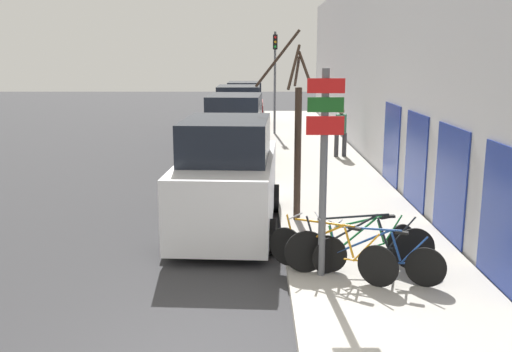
{
  "coord_description": "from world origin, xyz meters",
  "views": [
    {
      "loc": [
        0.48,
        -6.21,
        3.69
      ],
      "look_at": [
        0.52,
        4.53,
        1.38
      ],
      "focal_mm": 40.0,
      "sensor_mm": 36.0,
      "label": 1
    }
  ],
  "objects": [
    {
      "name": "traffic_light",
      "position": [
        1.32,
        19.52,
        3.03
      ],
      "size": [
        0.2,
        0.3,
        4.5
      ],
      "color": "#595B60",
      "rests_on": "sidewalk_curb"
    },
    {
      "name": "building_facade",
      "position": [
        4.35,
        13.91,
        3.23
      ],
      "size": [
        0.23,
        32.0,
        6.5
      ],
      "color": "#BCBCC1",
      "rests_on": "ground"
    },
    {
      "name": "signpost",
      "position": [
        1.54,
        2.54,
        1.98
      ],
      "size": [
        0.58,
        0.14,
        3.33
      ],
      "color": "#595B60",
      "rests_on": "sidewalk_curb"
    },
    {
      "name": "pedestrian_near",
      "position": [
        3.44,
        13.57,
        1.14
      ],
      "size": [
        0.44,
        0.38,
        1.71
      ],
      "rotation": [
        0.0,
        0.0,
        3.34
      ],
      "color": "#333338",
      "rests_on": "sidewalk_curb"
    },
    {
      "name": "parked_car_1",
      "position": [
        -0.17,
        11.72,
        1.11
      ],
      "size": [
        2.18,
        4.74,
        2.45
      ],
      "rotation": [
        0.0,
        0.0,
        -0.06
      ],
      "color": "gray",
      "rests_on": "ground"
    },
    {
      "name": "bicycle_2",
      "position": [
        2.2,
        2.74,
        0.57
      ],
      "size": [
        2.53,
        0.44,
        0.98
      ],
      "rotation": [
        0.0,
        0.0,
        1.65
      ],
      "color": "black",
      "rests_on": "sidewalk_curb"
    },
    {
      "name": "bicycle_1",
      "position": [
        1.68,
        2.54,
        0.54
      ],
      "size": [
        1.93,
        1.31,
        0.92
      ],
      "rotation": [
        0.0,
        0.0,
        0.98
      ],
      "color": "black",
      "rests_on": "sidewalk_curb"
    },
    {
      "name": "sidewalk_curb",
      "position": [
        2.6,
        14.0,
        0.07
      ],
      "size": [
        3.2,
        32.0,
        0.15
      ],
      "color": "#ADA89E",
      "rests_on": "ground"
    },
    {
      "name": "ground_plane",
      "position": [
        0.0,
        11.2,
        0.0
      ],
      "size": [
        80.0,
        80.0,
        0.0
      ],
      "primitive_type": "plane",
      "color": "#333335"
    },
    {
      "name": "bicycle_3",
      "position": [
        2.35,
        3.01,
        0.51
      ],
      "size": [
        1.92,
        1.07,
        0.84
      ],
      "rotation": [
        0.0,
        0.0,
        2.07
      ],
      "color": "black",
      "rests_on": "sidewalk_curb"
    },
    {
      "name": "parked_car_3",
      "position": [
        -0.09,
        22.61,
        1.04
      ],
      "size": [
        2.07,
        4.3,
        2.32
      ],
      "rotation": [
        0.0,
        0.0,
        -0.01
      ],
      "color": "maroon",
      "rests_on": "ground"
    },
    {
      "name": "street_tree",
      "position": [
        1.34,
        5.77,
        1.96
      ],
      "size": [
        1.18,
        1.55,
        4.03
      ],
      "color": "#3D2D23",
      "rests_on": "sidewalk_curb"
    },
    {
      "name": "parked_car_0",
      "position": [
        -0.12,
        5.47,
        1.1
      ],
      "size": [
        2.32,
        4.78,
        2.4
      ],
      "rotation": [
        0.0,
        0.0,
        -0.06
      ],
      "color": "silver",
      "rests_on": "ground"
    },
    {
      "name": "bicycle_0",
      "position": [
        2.38,
        2.38,
        0.52
      ],
      "size": [
        2.02,
        0.9,
        0.87
      ],
      "rotation": [
        0.0,
        0.0,
        1.17
      ],
      "color": "black",
      "rests_on": "sidewalk_curb"
    },
    {
      "name": "parked_car_2",
      "position": [
        -0.22,
        17.08,
        1.09
      ],
      "size": [
        2.11,
        4.44,
        2.43
      ],
      "rotation": [
        0.0,
        0.0,
        -0.01
      ],
      "color": "navy",
      "rests_on": "ground"
    }
  ]
}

